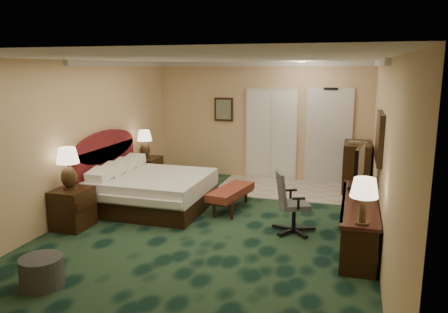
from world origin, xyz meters
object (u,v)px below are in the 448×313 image
(bed_bench, at_px, (231,199))
(nightstand_far, at_px, (147,172))
(lamp_far, at_px, (145,144))
(desk, at_px, (358,222))
(tv, at_px, (359,167))
(lamp_near, at_px, (68,168))
(ottoman, at_px, (42,272))
(minibar, at_px, (356,167))
(desk_chair, at_px, (294,202))
(nightstand_near, at_px, (73,208))
(bed, at_px, (154,191))

(bed_bench, bearing_deg, nightstand_far, 165.47)
(lamp_far, bearing_deg, desk, -24.01)
(desk, bearing_deg, tv, 92.07)
(lamp_near, bearing_deg, ottoman, -64.12)
(nightstand_far, distance_m, ottoman, 4.54)
(bed_bench, bearing_deg, minibar, 52.91)
(desk, xyz_separation_m, desk_chair, (-0.98, 0.20, 0.16))
(nightstand_far, height_order, lamp_near, lamp_near)
(nightstand_near, distance_m, nightstand_far, 2.68)
(lamp_far, bearing_deg, bed, -57.82)
(desk, bearing_deg, bed_bench, 155.97)
(lamp_far, distance_m, minibar, 4.54)
(bed, xyz_separation_m, lamp_near, (-0.84, -1.32, 0.68))
(bed, height_order, nightstand_near, nightstand_near)
(nightstand_far, bearing_deg, minibar, 12.16)
(lamp_far, relative_size, tv, 0.69)
(nightstand_far, bearing_deg, lamp_near, -90.79)
(tv, bearing_deg, ottoman, -132.08)
(nightstand_near, height_order, ottoman, nightstand_near)
(ottoman, bearing_deg, minibar, 56.65)
(nightstand_far, relative_size, bed_bench, 0.53)
(bed, bearing_deg, tv, 0.14)
(nightstand_near, relative_size, desk, 0.28)
(nightstand_far, xyz_separation_m, minibar, (4.40, 0.95, 0.19))
(bed_bench, relative_size, tv, 1.37)
(desk, height_order, desk_chair, desk_chair)
(desk_chair, bearing_deg, bed, 146.59)
(bed, height_order, minibar, minibar)
(ottoman, distance_m, tv, 4.83)
(nightstand_far, relative_size, tv, 0.73)
(bed_bench, relative_size, desk, 0.52)
(nightstand_far, relative_size, ottoman, 1.27)
(nightstand_near, bearing_deg, bed_bench, 36.51)
(lamp_far, bearing_deg, nightstand_far, 78.63)
(lamp_near, xyz_separation_m, desk, (4.49, 0.62, -0.66))
(desk_chair, xyz_separation_m, minibar, (0.93, 2.78, 0.02))
(ottoman, bearing_deg, tv, 41.11)
(lamp_far, xyz_separation_m, bed_bench, (2.22, -0.99, -0.75))
(desk_chair, bearing_deg, nightstand_far, 129.22)
(desk, bearing_deg, lamp_far, 155.99)
(bed, bearing_deg, lamp_near, -122.50)
(bed_bench, distance_m, ottoman, 3.69)
(desk_chair, bearing_deg, lamp_far, 129.95)
(nightstand_near, height_order, nightstand_far, nightstand_near)
(ottoman, bearing_deg, nightstand_near, 115.09)
(nightstand_far, xyz_separation_m, ottoman, (0.84, -4.46, -0.14))
(lamp_far, relative_size, minibar, 0.59)
(tv, bearing_deg, nightstand_far, 170.04)
(lamp_far, distance_m, bed_bench, 2.54)
(minibar, bearing_deg, desk, -89.02)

